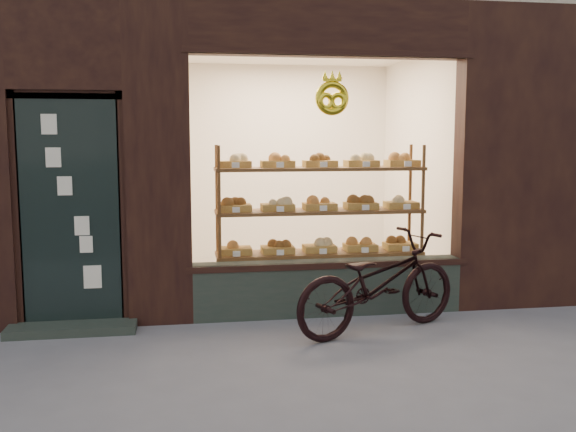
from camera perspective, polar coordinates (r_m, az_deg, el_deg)
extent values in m
plane|color=slate|center=(4.52, 4.05, -16.17)|extent=(90.00, 90.00, 0.00)
cube|color=#23312B|center=(6.51, 3.58, -6.36)|extent=(2.70, 0.25, 0.55)
cube|color=black|center=(6.22, -18.77, 0.38)|extent=(0.90, 0.04, 2.15)
cube|color=#23312B|center=(6.28, -18.62, -9.45)|extent=(1.15, 0.35, 0.08)
torus|color=yellow|center=(6.24, 3.94, 10.41)|extent=(0.33, 0.07, 0.33)
cube|color=#5C2F13|center=(6.96, 2.78, -7.36)|extent=(2.20, 0.45, 0.04)
cube|color=#5C2F13|center=(6.86, 2.80, -3.31)|extent=(2.20, 0.45, 0.03)
cube|color=#5C2F13|center=(6.79, 2.83, 0.42)|extent=(2.20, 0.45, 0.04)
cube|color=#5C2F13|center=(6.75, 2.85, 4.22)|extent=(2.20, 0.45, 0.04)
cylinder|color=#5C2F13|center=(6.47, -6.11, -1.27)|extent=(0.04, 0.04, 1.70)
cylinder|color=#5C2F13|center=(6.93, 11.84, -0.83)|extent=(0.04, 0.04, 1.70)
cylinder|color=#5C2F13|center=(6.86, -6.30, -0.81)|extent=(0.04, 0.04, 1.70)
cylinder|color=#5C2F13|center=(7.29, 10.74, -0.42)|extent=(0.04, 0.04, 1.70)
cube|color=#9B6730|center=(6.72, -4.73, -3.09)|extent=(0.34, 0.24, 0.07)
sphere|color=tan|center=(6.70, -4.74, -2.38)|extent=(0.11, 0.11, 0.11)
cube|color=white|center=(6.54, -4.60, -3.37)|extent=(0.07, 0.01, 0.05)
cube|color=#9B6730|center=(6.77, -0.93, -2.99)|extent=(0.34, 0.24, 0.07)
sphere|color=#4B351A|center=(6.75, -0.93, -2.28)|extent=(0.11, 0.11, 0.11)
cube|color=white|center=(6.59, -0.69, -3.27)|extent=(0.07, 0.01, 0.05)
cube|color=#9B6730|center=(6.85, 2.81, -2.88)|extent=(0.34, 0.24, 0.07)
sphere|color=#D0BC6D|center=(6.83, 2.81, -2.18)|extent=(0.11, 0.11, 0.11)
cube|color=white|center=(6.67, 3.14, -3.15)|extent=(0.07, 0.01, 0.05)
cube|color=#9B6730|center=(6.95, 6.44, -2.76)|extent=(0.34, 0.24, 0.07)
sphere|color=tan|center=(6.94, 6.45, -2.07)|extent=(0.11, 0.11, 0.11)
cube|color=white|center=(6.78, 6.86, -3.02)|extent=(0.07, 0.01, 0.05)
cube|color=#9B6730|center=(7.09, 9.94, -2.64)|extent=(0.34, 0.24, 0.07)
sphere|color=#4B351A|center=(7.08, 9.96, -1.96)|extent=(0.11, 0.11, 0.11)
cube|color=white|center=(6.92, 10.45, -2.89)|extent=(0.08, 0.01, 0.05)
cube|color=#9B6730|center=(6.65, -4.77, 0.73)|extent=(0.34, 0.24, 0.07)
sphere|color=#4B351A|center=(6.64, -4.78, 1.45)|extent=(0.11, 0.11, 0.11)
cube|color=white|center=(6.47, -4.64, 0.55)|extent=(0.07, 0.01, 0.06)
cube|color=#9B6730|center=(6.70, -0.93, 0.80)|extent=(0.34, 0.24, 0.07)
sphere|color=#D0BC6D|center=(6.69, -0.94, 1.52)|extent=(0.11, 0.11, 0.11)
cube|color=white|center=(6.52, -0.69, 0.62)|extent=(0.07, 0.01, 0.06)
cube|color=#9B6730|center=(6.78, 2.83, 0.86)|extent=(0.34, 0.24, 0.07)
sphere|color=tan|center=(6.78, 2.83, 1.58)|extent=(0.11, 0.11, 0.11)
cube|color=white|center=(6.60, 3.17, 0.69)|extent=(0.07, 0.01, 0.06)
cube|color=#9B6730|center=(6.89, 6.49, 0.93)|extent=(0.34, 0.24, 0.07)
sphere|color=#4B351A|center=(6.88, 6.50, 1.63)|extent=(0.11, 0.11, 0.11)
cube|color=white|center=(6.72, 6.92, 0.76)|extent=(0.07, 0.01, 0.06)
cube|color=#9B6730|center=(7.03, 10.02, 0.98)|extent=(0.34, 0.24, 0.07)
sphere|color=#D0BC6D|center=(7.02, 10.03, 1.67)|extent=(0.11, 0.11, 0.11)
cube|color=white|center=(6.86, 10.53, 0.82)|extent=(0.08, 0.01, 0.06)
cube|color=#9B6730|center=(6.62, -4.81, 4.60)|extent=(0.34, 0.24, 0.07)
sphere|color=#D0BC6D|center=(6.62, -4.82, 5.34)|extent=(0.11, 0.11, 0.11)
cube|color=white|center=(6.43, -4.68, 4.53)|extent=(0.07, 0.01, 0.06)
cube|color=#9B6730|center=(6.67, -0.94, 4.64)|extent=(0.34, 0.24, 0.07)
sphere|color=tan|center=(6.67, -0.94, 5.37)|extent=(0.11, 0.11, 0.11)
cube|color=white|center=(6.49, -0.70, 4.58)|extent=(0.07, 0.01, 0.06)
cube|color=#9B6730|center=(6.75, 2.85, 4.66)|extent=(0.34, 0.24, 0.07)
sphere|color=#4B351A|center=(6.75, 2.86, 5.39)|extent=(0.11, 0.11, 0.11)
cube|color=white|center=(6.57, 3.19, 4.60)|extent=(0.07, 0.01, 0.06)
cube|color=#9B6730|center=(6.86, 6.54, 4.67)|extent=(0.34, 0.24, 0.07)
sphere|color=#D0BC6D|center=(6.86, 6.55, 5.38)|extent=(0.11, 0.11, 0.11)
cube|color=white|center=(6.68, 6.98, 4.60)|extent=(0.07, 0.01, 0.06)
cube|color=#9B6730|center=(7.00, 10.10, 4.65)|extent=(0.34, 0.24, 0.07)
sphere|color=tan|center=(6.99, 10.11, 5.34)|extent=(0.11, 0.11, 0.11)
cube|color=white|center=(6.82, 10.62, 4.58)|extent=(0.08, 0.01, 0.06)
imported|color=black|center=(5.93, 8.02, -5.91)|extent=(1.85, 1.19, 0.92)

